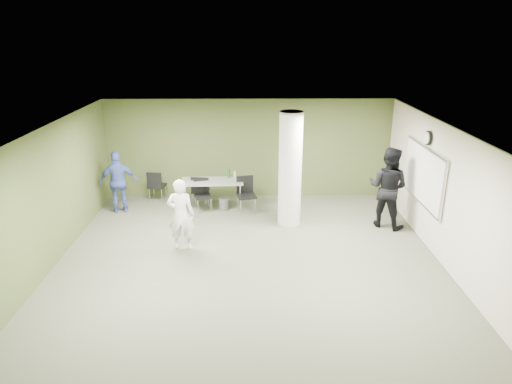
{
  "coord_description": "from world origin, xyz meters",
  "views": [
    {
      "loc": [
        0.04,
        -8.51,
        4.6
      ],
      "look_at": [
        0.16,
        1.0,
        1.18
      ],
      "focal_mm": 32.0,
      "sensor_mm": 36.0,
      "label": 1
    }
  ],
  "objects_px": {
    "folding_table": "(213,182)",
    "woman_white": "(181,215)",
    "chair_back_left": "(156,184)",
    "man_blue": "(119,182)",
    "man_black": "(388,187)"
  },
  "relations": [
    {
      "from": "man_blue",
      "to": "folding_table",
      "type": "bearing_deg",
      "value": 171.89
    },
    {
      "from": "chair_back_left",
      "to": "man_blue",
      "type": "relative_size",
      "value": 0.53
    },
    {
      "from": "folding_table",
      "to": "chair_back_left",
      "type": "bearing_deg",
      "value": 159.45
    },
    {
      "from": "woman_white",
      "to": "man_black",
      "type": "height_order",
      "value": "man_black"
    },
    {
      "from": "folding_table",
      "to": "man_black",
      "type": "height_order",
      "value": "man_black"
    },
    {
      "from": "chair_back_left",
      "to": "woman_white",
      "type": "relative_size",
      "value": 0.55
    },
    {
      "from": "chair_back_left",
      "to": "folding_table",
      "type": "bearing_deg",
      "value": 170.37
    },
    {
      "from": "chair_back_left",
      "to": "man_blue",
      "type": "xyz_separation_m",
      "value": [
        -0.8,
        -0.76,
        0.31
      ]
    },
    {
      "from": "woman_white",
      "to": "man_blue",
      "type": "relative_size",
      "value": 0.98
    },
    {
      "from": "folding_table",
      "to": "woman_white",
      "type": "relative_size",
      "value": 1.04
    },
    {
      "from": "chair_back_left",
      "to": "woman_white",
      "type": "distance_m",
      "value": 3.17
    },
    {
      "from": "man_blue",
      "to": "chair_back_left",
      "type": "bearing_deg",
      "value": -150.04
    },
    {
      "from": "man_black",
      "to": "man_blue",
      "type": "xyz_separation_m",
      "value": [
        -6.75,
        1.01,
        -0.17
      ]
    },
    {
      "from": "man_black",
      "to": "chair_back_left",
      "type": "bearing_deg",
      "value": 18.77
    },
    {
      "from": "woman_white",
      "to": "man_blue",
      "type": "distance_m",
      "value": 2.92
    }
  ]
}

